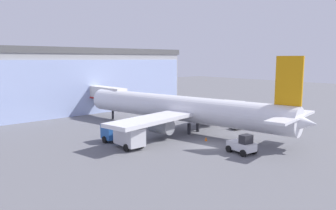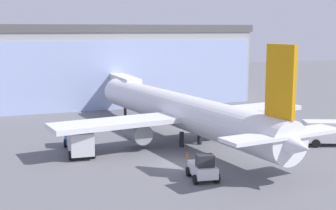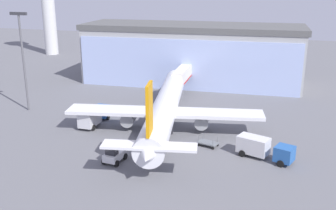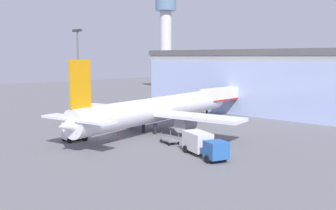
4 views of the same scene
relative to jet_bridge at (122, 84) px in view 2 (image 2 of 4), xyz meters
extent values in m
plane|color=slate|center=(-0.89, -28.77, -4.28)|extent=(240.00, 240.00, 0.00)
cube|color=#A0A0A0|center=(-0.89, 10.41, 1.69)|extent=(48.45, 17.56, 11.94)
cube|color=#A3B5E4|center=(-0.45, 2.87, 1.09)|extent=(46.65, 3.03, 10.75)
cube|color=#545454|center=(-0.89, 10.41, 8.26)|extent=(49.42, 17.91, 1.20)
cube|color=silver|center=(0.01, -0.10, 0.17)|extent=(3.01, 13.39, 2.40)
cube|color=red|center=(0.01, -0.10, -0.88)|extent=(3.06, 13.40, 0.30)
cylinder|color=#4C4C51|center=(-0.30, 4.87, -2.66)|extent=(0.70, 0.70, 3.26)
cylinder|color=silver|center=(2.35, -19.61, -0.79)|extent=(10.70, 36.08, 3.78)
cone|color=silver|center=(-1.15, -1.93, -0.79)|extent=(4.29, 3.68, 3.78)
cone|color=silver|center=(5.84, -37.28, -0.79)|extent=(4.12, 4.58, 3.41)
cube|color=silver|center=(2.69, -21.37, -1.17)|extent=(30.02, 9.90, 0.50)
cube|color=silver|center=(5.65, -36.30, -0.22)|extent=(11.26, 4.49, 0.30)
cube|color=orange|center=(5.55, -35.81, 4.06)|extent=(0.97, 3.21, 5.91)
cylinder|color=gray|center=(-2.95, -21.98, -2.52)|extent=(2.68, 3.55, 2.10)
cylinder|color=gray|center=(8.15, -19.79, -2.52)|extent=(2.68, 3.55, 2.10)
cylinder|color=black|center=(1.78, -22.57, -3.48)|extent=(0.50, 0.50, 1.60)
cylinder|color=black|center=(4.00, -22.13, -3.48)|extent=(0.50, 0.50, 1.60)
cylinder|color=black|center=(-0.57, -4.88, -3.48)|extent=(0.40, 0.40, 1.60)
cube|color=#2659A5|center=(-9.04, -19.08, -2.88)|extent=(2.21, 2.21, 1.90)
cube|color=silver|center=(-9.03, -23.28, -2.73)|extent=(2.22, 4.01, 2.20)
cylinder|color=black|center=(-10.14, -19.08, -3.83)|extent=(0.30, 0.90, 0.90)
cylinder|color=black|center=(-7.94, -19.07, -3.83)|extent=(0.30, 0.90, 0.90)
cylinder|color=black|center=(-10.12, -24.28, -3.83)|extent=(0.30, 0.90, 0.90)
cylinder|color=black|center=(-7.92, -24.27, -3.83)|extent=(0.30, 0.90, 0.90)
cube|color=silver|center=(16.59, -26.45, -2.73)|extent=(4.49, 3.36, 2.20)
cylinder|color=black|center=(15.99, -25.09, -3.83)|extent=(0.95, 0.57, 0.90)
cylinder|color=black|center=(15.29, -27.17, -3.83)|extent=(0.95, 0.57, 0.90)
cube|color=slate|center=(10.27, -25.07, -3.76)|extent=(3.13, 2.30, 0.16)
cylinder|color=black|center=(11.54, -24.68, -4.06)|extent=(0.46, 0.23, 0.44)
cylinder|color=slate|center=(11.54, -24.68, -3.23)|extent=(0.08, 0.08, 0.90)
cylinder|color=black|center=(11.15, -26.06, -4.06)|extent=(0.46, 0.23, 0.44)
cylinder|color=slate|center=(11.15, -26.06, -3.23)|extent=(0.08, 0.08, 0.90)
cylinder|color=black|center=(9.39, -24.07, -4.06)|extent=(0.46, 0.23, 0.44)
cylinder|color=slate|center=(9.39, -24.07, -3.23)|extent=(0.08, 0.08, 0.90)
cylinder|color=black|center=(9.00, -25.46, -4.06)|extent=(0.46, 0.23, 0.44)
cylinder|color=slate|center=(9.00, -25.46, -3.23)|extent=(0.08, 0.08, 0.90)
cube|color=silver|center=(-0.13, -33.47, -3.43)|extent=(2.06, 3.34, 0.90)
cube|color=#26262B|center=(-0.18, -34.11, -2.48)|extent=(1.48, 1.11, 1.00)
cylinder|color=black|center=(-0.93, -32.28, -3.88)|extent=(0.41, 0.83, 0.80)
cylinder|color=black|center=(0.86, -32.43, -3.88)|extent=(0.41, 0.83, 0.80)
cylinder|color=black|center=(-1.12, -34.52, -3.88)|extent=(0.41, 0.83, 0.80)
cylinder|color=black|center=(0.68, -34.66, -3.88)|extent=(0.41, 0.83, 0.80)
cone|color=orange|center=(0.90, -26.82, -4.01)|extent=(0.36, 0.36, 0.55)
cone|color=orange|center=(16.38, -21.02, -4.01)|extent=(0.36, 0.36, 0.55)
camera|label=1|loc=(-30.55, -56.51, 6.66)|focal=35.00mm
camera|label=2|loc=(-14.14, -68.64, 8.21)|focal=50.00mm
camera|label=3|loc=(19.97, -75.26, 17.64)|focal=42.00mm
camera|label=4|loc=(47.82, -61.09, 7.41)|focal=42.00mm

